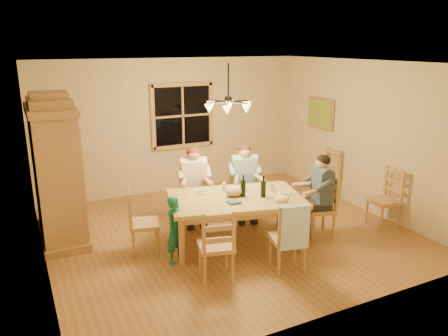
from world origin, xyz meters
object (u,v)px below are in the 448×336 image
wine_bottle_b (263,186)px  child (176,230)px  chair_end_left (145,233)px  chair_near_right (287,249)px  chair_far_right (244,202)px  adult_slate_man (321,186)px  chair_spare_back (323,183)px  wine_bottle_a (243,186)px  chair_end_right (319,218)px  armoire (57,174)px  adult_plaid_man (244,173)px  adult_woman (194,176)px  chandelier (228,105)px  chair_far_left (194,206)px  chair_spare_front (382,209)px  chair_near_left (216,256)px  dining_table (236,203)px

wine_bottle_b → child: size_ratio=0.34×
chair_end_left → chair_near_right: bearing=63.4°
chair_far_right → adult_slate_man: bearing=136.6°
child → chair_spare_back: chair_spare_back is taller
wine_bottle_a → child: (-1.12, -0.12, -0.44)m
adult_slate_man → child: 2.37m
chair_end_left → child: (0.32, -0.46, 0.18)m
chair_end_right → wine_bottle_a: (-1.21, 0.31, 0.62)m
chair_end_right → adult_slate_man: (0.00, 0.00, 0.54)m
armoire → adult_plaid_man: (2.94, -0.56, -0.22)m
chair_far_right → adult_woman: 1.03m
chandelier → chair_end_left: 2.26m
chandelier → chair_far_right: chandelier is taller
chair_far_left → chair_spare_back: same height
wine_bottle_a → chair_spare_front: wine_bottle_a is taller
adult_plaid_man → child: bearing=44.3°
chair_near_left → adult_slate_man: adult_slate_man is taller
chair_far_right → chair_end_right: (0.73, -1.13, 0.00)m
adult_plaid_man → chair_spare_back: adult_plaid_man is taller
chandelier → dining_table: bearing=-100.4°
wine_bottle_b → chair_spare_back: size_ratio=0.33×
dining_table → chair_spare_front: (2.52, -0.49, -0.36)m
chair_far_left → chair_spare_front: (2.78, -1.51, 0.00)m
chair_near_right → adult_slate_man: size_ratio=1.13×
armoire → chair_end_left: 1.65m
wine_bottle_b → chair_far_right: bearing=77.4°
dining_table → wine_bottle_b: size_ratio=6.65×
chandelier → armoire: 2.80m
chair_end_left → adult_plaid_man: bearing=118.0°
adult_slate_man → chair_end_right: bearing=130.3°
chandelier → wine_bottle_a: bearing=-83.8°
wine_bottle_b → child: (-1.38, 0.04, -0.44)m
adult_slate_man → chair_spare_back: 1.91m
chair_near_right → adult_slate_man: bearing=46.7°
dining_table → chair_near_left: size_ratio=2.22×
armoire → chair_far_left: 2.25m
chair_end_left → armoire: bearing=-122.0°
chair_far_left → adult_woman: adult_woman is taller
adult_slate_man → chair_near_right: bearing=136.7°
chair_far_right → chair_spare_back: same height
chair_far_left → chair_end_left: 1.27m
wine_bottle_b → chair_spare_front: size_ratio=0.33×
chair_near_left → chair_near_right: (0.95, -0.23, 0.00)m
chair_near_right → wine_bottle_b: wine_bottle_b is taller
child → chair_end_left: bearing=89.5°
dining_table → child: size_ratio=2.28×
chair_end_left → adult_woman: size_ratio=1.13×
adult_plaid_man → chair_spare_front: size_ratio=0.88×
chair_far_right → chair_spare_back: size_ratio=1.00×
armoire → chair_spare_back: size_ratio=2.32×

